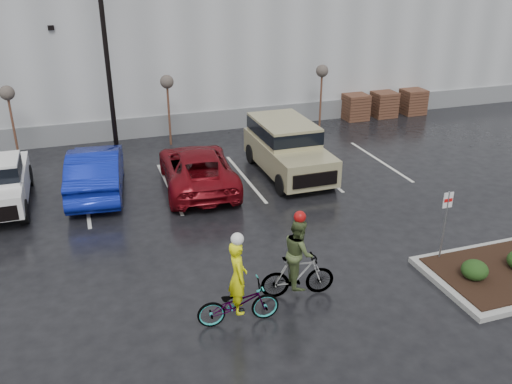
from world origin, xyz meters
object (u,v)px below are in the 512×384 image
object	(u,v)px
car_red	(197,168)
cyclist_hivis	(238,296)
pallet_stack_a	(355,107)
car_blue	(96,170)
sapling_east	(322,74)
pallet_stack_c	(412,101)
cyclist_olive	(298,266)
sapling_west	(8,97)
sapling_mid	(167,86)
suv_tan	(289,150)
pallet_stack_b	(383,104)
lamppost	(103,20)
fire_lane_sign	(445,218)

from	to	relation	value
car_red	cyclist_hivis	xyz separation A→B (m)	(-0.95, -8.34, -0.01)
pallet_stack_a	car_blue	bearing A→B (deg)	-157.81
sapling_east	pallet_stack_c	distance (m)	6.42
cyclist_olive	pallet_stack_c	bearing A→B (deg)	-34.14
sapling_east	sapling_west	bearing A→B (deg)	180.00
sapling_mid	pallet_stack_a	distance (m)	10.26
sapling_west	cyclist_hivis	size ratio (longest dim) A/B	1.34
pallet_stack_a	car_blue	xyz separation A→B (m)	(-13.54, -5.52, 0.17)
sapling_mid	pallet_stack_a	world-z (taller)	sapling_mid
sapling_mid	cyclist_olive	bearing A→B (deg)	-86.21
sapling_west	car_red	xyz separation A→B (m)	(6.56, -5.24, -1.98)
sapling_mid	cyclist_hivis	world-z (taller)	sapling_mid
sapling_mid	suv_tan	size ratio (longest dim) A/B	0.63
car_red	pallet_stack_b	bearing A→B (deg)	-147.28
cyclist_hivis	sapling_east	bearing A→B (deg)	-27.47
sapling_east	cyclist_hivis	distance (m)	16.08
car_blue	suv_tan	size ratio (longest dim) A/B	1.01
lamppost	pallet_stack_b	size ratio (longest dim) A/B	6.83
pallet_stack_a	pallet_stack_c	size ratio (longest dim) A/B	1.00
sapling_west	suv_tan	world-z (taller)	sapling_west
suv_tan	car_red	bearing A→B (deg)	-178.96
lamppost	sapling_mid	size ratio (longest dim) A/B	2.88
suv_tan	sapling_west	bearing A→B (deg)	153.22
sapling_west	sapling_mid	world-z (taller)	same
car_red	suv_tan	world-z (taller)	suv_tan
lamppost	cyclist_hivis	world-z (taller)	lamppost
sapling_mid	pallet_stack_b	size ratio (longest dim) A/B	2.37
car_blue	suv_tan	xyz separation A→B (m)	(7.28, -0.65, 0.18)
sapling_east	fire_lane_sign	world-z (taller)	sapling_east
lamppost	pallet_stack_c	distance (m)	16.89
cyclist_hivis	pallet_stack_c	bearing A→B (deg)	-40.39
lamppost	pallet_stack_b	world-z (taller)	lamppost
fire_lane_sign	car_blue	distance (m)	12.12
pallet_stack_b	cyclist_olive	bearing A→B (deg)	-127.76
pallet_stack_b	car_red	xyz separation A→B (m)	(-11.64, -6.24, 0.08)
sapling_east	sapling_mid	bearing A→B (deg)	180.00
sapling_mid	cyclist_olive	size ratio (longest dim) A/B	1.34
sapling_east	car_red	world-z (taller)	sapling_east
pallet_stack_a	cyclist_olive	world-z (taller)	cyclist_olive
fire_lane_sign	cyclist_olive	xyz separation A→B (m)	(-4.44, -0.19, -0.54)
pallet_stack_a	cyclist_hivis	world-z (taller)	cyclist_hivis
lamppost	car_blue	distance (m)	6.07
pallet_stack_b	pallet_stack_c	world-z (taller)	same
car_red	sapling_mid	bearing A→B (deg)	-84.83
lamppost	cyclist_olive	world-z (taller)	lamppost
pallet_stack_b	fire_lane_sign	distance (m)	15.23
lamppost	fire_lane_sign	distance (m)	14.78
pallet_stack_a	car_red	bearing A→B (deg)	-147.91
suv_tan	cyclist_olive	distance (m)	8.34
pallet_stack_c	sapling_mid	bearing A→B (deg)	-175.76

